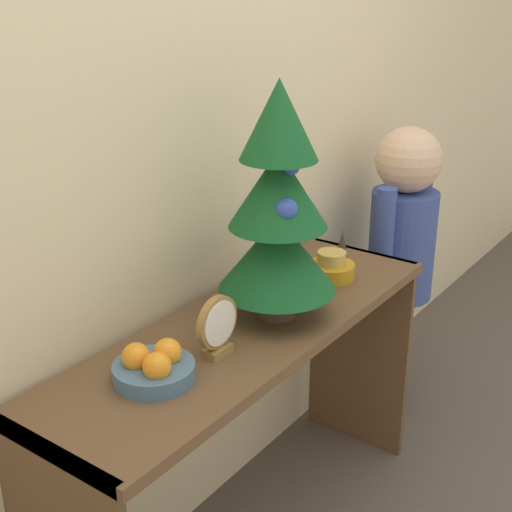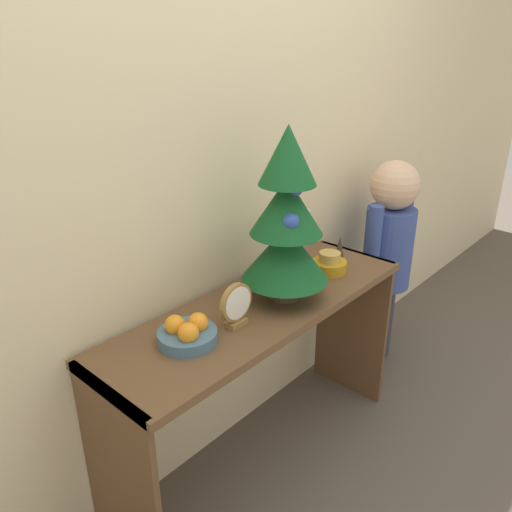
# 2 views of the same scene
# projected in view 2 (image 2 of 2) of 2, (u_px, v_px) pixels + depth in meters

# --- Properties ---
(ground_plane) EXTENTS (12.00, 12.00, 0.00)m
(ground_plane) POSITION_uv_depth(u_px,v_px,m) (301.00, 484.00, 1.93)
(ground_plane) COLOR brown
(back_wall) EXTENTS (7.00, 0.05, 2.50)m
(back_wall) POSITION_uv_depth(u_px,v_px,m) (210.00, 145.00, 1.71)
(back_wall) COLOR beige
(back_wall) RESTS_ON ground_plane
(console_table) EXTENTS (1.29, 0.40, 0.72)m
(console_table) POSITION_uv_depth(u_px,v_px,m) (262.00, 341.00, 1.83)
(console_table) COLOR brown
(console_table) RESTS_ON ground_plane
(mini_tree) EXTENTS (0.31, 0.31, 0.62)m
(mini_tree) POSITION_uv_depth(u_px,v_px,m) (286.00, 221.00, 1.69)
(mini_tree) COLOR #4C3828
(mini_tree) RESTS_ON console_table
(fruit_bowl) EXTENTS (0.18, 0.18, 0.09)m
(fruit_bowl) POSITION_uv_depth(u_px,v_px,m) (187.00, 333.00, 1.53)
(fruit_bowl) COLOR #476B84
(fruit_bowl) RESTS_ON console_table
(singing_bowl) EXTENTS (0.14, 0.14, 0.08)m
(singing_bowl) POSITION_uv_depth(u_px,v_px,m) (329.00, 264.00, 2.00)
(singing_bowl) COLOR #B78419
(singing_bowl) RESTS_ON console_table
(desk_clock) EXTENTS (0.13, 0.04, 0.15)m
(desk_clock) POSITION_uv_depth(u_px,v_px,m) (236.00, 306.00, 1.60)
(desk_clock) COLOR olive
(desk_clock) RESTS_ON console_table
(figurine) EXTENTS (0.04, 0.04, 0.10)m
(figurine) POSITION_uv_depth(u_px,v_px,m) (340.00, 247.00, 2.12)
(figurine) COLOR #382D23
(figurine) RESTS_ON console_table
(child_figure) EXTENTS (0.37, 0.24, 1.08)m
(child_figure) POSITION_uv_depth(u_px,v_px,m) (389.00, 241.00, 2.45)
(child_figure) COLOR #38384C
(child_figure) RESTS_ON ground_plane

